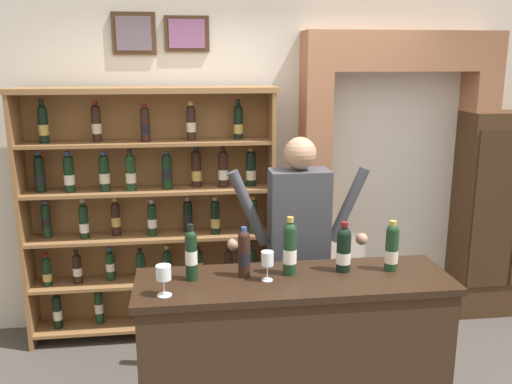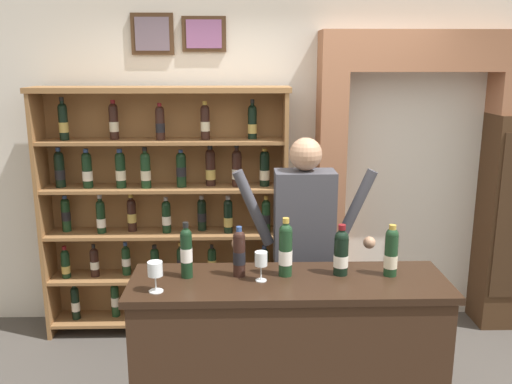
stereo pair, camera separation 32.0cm
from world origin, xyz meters
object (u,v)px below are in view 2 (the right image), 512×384
wine_shelf (166,206)px  tasting_bottle_chianti (239,252)px  shopkeeper (304,236)px  tasting_bottle_prosecco (391,252)px  wine_glass_spare (155,270)px  tasting_bottle_grappa (341,252)px  tasting_counter (287,361)px  wine_glass_center (261,261)px  tasting_bottle_bianco (286,249)px  tasting_bottle_rosso (186,251)px

wine_shelf → tasting_bottle_chianti: wine_shelf is taller
wine_shelf → shopkeeper: (1.00, -0.75, -0.01)m
tasting_bottle_chianti → tasting_bottle_prosecco: (0.84, -0.01, 0.00)m
wine_glass_spare → tasting_bottle_grappa: bearing=11.9°
tasting_counter → wine_glass_center: size_ratio=10.53×
tasting_bottle_grappa → tasting_bottle_prosecco: (0.27, -0.02, 0.01)m
wine_glass_spare → tasting_bottle_prosecco: bearing=8.5°
tasting_counter → wine_glass_center: 0.63m
tasting_bottle_prosecco → wine_glass_spare: tasting_bottle_prosecco is taller
wine_shelf → tasting_bottle_prosecco: bearing=-42.9°
tasting_counter → tasting_bottle_prosecco: size_ratio=5.95×
tasting_bottle_grappa → wine_glass_center: bearing=-169.6°
tasting_bottle_prosecco → tasting_bottle_bianco: bearing=178.5°
tasting_counter → shopkeeper: size_ratio=1.04×
shopkeeper → wine_glass_spare: size_ratio=10.31×
tasting_bottle_rosso → wine_shelf: bearing=102.5°
wine_glass_spare → tasting_bottle_chianti: bearing=25.2°
wine_shelf → tasting_bottle_rosso: (0.29, -1.31, 0.09)m
tasting_bottle_rosso → tasting_bottle_bianco: tasting_bottle_bianco is taller
tasting_bottle_chianti → tasting_bottle_grappa: bearing=0.7°
tasting_bottle_prosecco → wine_glass_spare: 1.28m
tasting_bottle_chianti → tasting_bottle_rosso: bearing=-178.0°
tasting_bottle_rosso → wine_glass_spare: bearing=-126.3°
tasting_counter → tasting_bottle_prosecco: (0.57, 0.05, 0.63)m
tasting_bottle_rosso → wine_glass_center: 0.41m
tasting_counter → tasting_bottle_bianco: (-0.01, 0.07, 0.64)m
tasting_counter → tasting_bottle_bianco: bearing=101.3°
wine_glass_center → tasting_counter: bearing=3.8°
tasting_bottle_chianti → tasting_counter: bearing=-13.5°
wine_glass_center → tasting_bottle_prosecco: bearing=4.8°
shopkeeper → tasting_bottle_bianco: size_ratio=5.05×
tasting_bottle_bianco → tasting_bottle_rosso: bearing=-178.8°
tasting_bottle_rosso → shopkeeper: bearing=38.4°
wine_shelf → wine_glass_spare: 1.51m
tasting_bottle_prosecco → wine_glass_center: size_ratio=1.77×
tasting_bottle_chianti → wine_glass_spare: bearing=-154.8°
tasting_bottle_rosso → wine_glass_spare: tasting_bottle_rosso is taller
tasting_bottle_prosecco → wine_glass_spare: (-1.27, -0.19, -0.02)m
tasting_bottle_chianti → wine_glass_spare: size_ratio=1.75×
tasting_bottle_grappa → wine_glass_center: (-0.45, -0.08, -0.02)m
wine_shelf → tasting_bottle_prosecco: (1.42, -1.31, 0.08)m
tasting_counter → tasting_bottle_rosso: size_ratio=5.53×
tasting_bottle_grappa → wine_shelf: bearing=131.5°
wine_shelf → tasting_bottle_chianti: (0.58, -1.30, 0.08)m
shopkeeper → tasting_bottle_prosecco: (0.42, -0.57, 0.09)m
tasting_counter → tasting_bottle_chianti: size_ratio=6.10×
tasting_counter → wine_glass_spare: 0.94m
tasting_bottle_chianti → tasting_bottle_bianco: size_ratio=0.86×
wine_shelf → tasting_bottle_chianti: size_ratio=6.87×
tasting_bottle_chianti → shopkeeper: bearing=52.7°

